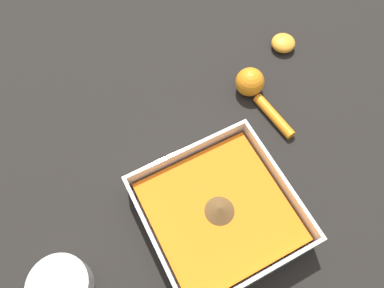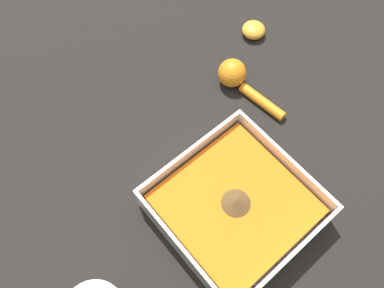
% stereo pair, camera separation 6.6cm
% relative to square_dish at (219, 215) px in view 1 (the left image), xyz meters
% --- Properties ---
extents(ground_plane, '(4.00, 4.00, 0.00)m').
position_rel_square_dish_xyz_m(ground_plane, '(-0.01, -0.04, -0.02)').
color(ground_plane, black).
extents(square_dish, '(0.23, 0.23, 0.07)m').
position_rel_square_dish_xyz_m(square_dish, '(0.00, 0.00, 0.00)').
color(square_dish, silver).
rests_on(square_dish, ground_plane).
extents(spice_bowl, '(0.09, 0.09, 0.04)m').
position_rel_square_dish_xyz_m(spice_bowl, '(0.27, -0.02, -0.01)').
color(spice_bowl, silver).
rests_on(spice_bowl, ground_plane).
extents(lemon_squeezer, '(0.06, 0.16, 0.06)m').
position_rel_square_dish_xyz_m(lemon_squeezer, '(-0.18, -0.19, -0.00)').
color(lemon_squeezer, orange).
rests_on(lemon_squeezer, ground_plane).
extents(lemon_half, '(0.05, 0.05, 0.03)m').
position_rel_square_dish_xyz_m(lemon_half, '(-0.30, -0.26, -0.01)').
color(lemon_half, orange).
rests_on(lemon_half, ground_plane).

